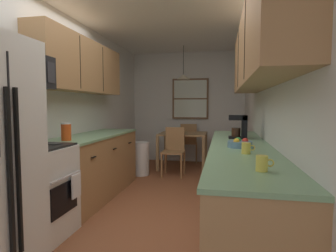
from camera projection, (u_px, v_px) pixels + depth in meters
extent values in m
plane|color=brown|center=(165.00, 196.00, 3.98)|extent=(12.00, 12.00, 0.00)
cube|color=silver|center=(77.00, 108.00, 4.15)|extent=(0.10, 9.00, 2.55)
cube|color=silver|center=(265.00, 108.00, 3.63)|extent=(0.10, 9.00, 2.55)
cube|color=silver|center=(188.00, 107.00, 6.49)|extent=(4.40, 0.10, 2.55)
cube|color=white|center=(165.00, 13.00, 3.80)|extent=(4.40, 9.00, 0.08)
cube|color=black|center=(12.00, 173.00, 1.87)|extent=(0.01, 0.01, 1.63)
cube|color=black|center=(10.00, 174.00, 1.83)|extent=(0.02, 0.02, 1.16)
cube|color=black|center=(18.00, 171.00, 1.91)|extent=(0.02, 0.02, 1.16)
cube|color=white|center=(35.00, 193.00, 2.70)|extent=(0.62, 0.62, 0.90)
cube|color=black|center=(65.00, 198.00, 2.64)|extent=(0.01, 0.44, 0.30)
cube|color=silver|center=(66.00, 177.00, 2.62)|extent=(0.02, 0.50, 0.02)
cube|color=black|center=(34.00, 147.00, 2.67)|extent=(0.59, 0.59, 0.02)
cube|color=white|center=(8.00, 137.00, 2.71)|extent=(0.06, 0.62, 0.20)
cylinder|color=#2D2D2D|center=(11.00, 147.00, 2.56)|extent=(0.15, 0.15, 0.01)
cylinder|color=#2D2D2D|center=(31.00, 143.00, 2.83)|extent=(0.15, 0.15, 0.01)
cylinder|color=#2D2D2D|center=(37.00, 148.00, 2.50)|extent=(0.15, 0.15, 0.01)
cylinder|color=#2D2D2D|center=(55.00, 144.00, 2.77)|extent=(0.15, 0.15, 0.01)
cube|color=black|center=(20.00, 71.00, 2.64)|extent=(0.38, 0.59, 0.33)
cube|color=black|center=(34.00, 69.00, 2.54)|extent=(0.01, 0.36, 0.21)
cube|color=#2D2D33|center=(51.00, 73.00, 2.80)|extent=(0.01, 0.12, 0.21)
cube|color=#A87A4C|center=(95.00, 166.00, 3.98)|extent=(0.60, 1.96, 0.87)
cube|color=#7AA87A|center=(94.00, 135.00, 3.94)|extent=(0.63, 1.98, 0.03)
cube|color=black|center=(94.00, 157.00, 3.26)|extent=(0.02, 0.10, 0.01)
cube|color=black|center=(115.00, 149.00, 3.90)|extent=(0.02, 0.10, 0.01)
cube|color=black|center=(130.00, 143.00, 4.54)|extent=(0.02, 0.10, 0.01)
cube|color=#A87A4C|center=(82.00, 66.00, 3.85)|extent=(0.32, 2.06, 0.72)
cube|color=#2D2319|center=(80.00, 62.00, 3.49)|extent=(0.01, 0.01, 0.66)
cube|color=#2D2319|center=(103.00, 69.00, 4.15)|extent=(0.01, 0.01, 0.66)
cube|color=#A87A4C|center=(240.00, 188.00, 2.91)|extent=(0.60, 3.23, 0.87)
cube|color=#7AA87A|center=(241.00, 146.00, 2.88)|extent=(0.63, 3.25, 0.03)
cube|color=black|center=(202.00, 205.00, 1.68)|extent=(0.02, 0.10, 0.01)
cube|color=black|center=(208.00, 178.00, 2.32)|extent=(0.02, 0.10, 0.01)
cube|color=black|center=(211.00, 162.00, 2.95)|extent=(0.02, 0.10, 0.01)
cube|color=black|center=(213.00, 153.00, 3.58)|extent=(0.02, 0.10, 0.01)
cube|color=black|center=(214.00, 146.00, 4.22)|extent=(0.02, 0.10, 0.01)
cube|color=#A87A4C|center=(258.00, 50.00, 2.73)|extent=(0.32, 2.93, 0.73)
cube|color=#2D2319|center=(245.00, 39.00, 2.29)|extent=(0.01, 0.01, 0.67)
cube|color=#2D2319|center=(238.00, 58.00, 3.23)|extent=(0.01, 0.01, 0.67)
cube|color=#A87F51|center=(183.00, 134.00, 5.77)|extent=(0.97, 0.84, 0.03)
cube|color=#A87F51|center=(158.00, 154.00, 5.50)|extent=(0.06, 0.06, 0.71)
cube|color=#A87F51|center=(203.00, 155.00, 5.33)|extent=(0.06, 0.06, 0.71)
cube|color=#A87F51|center=(165.00, 148.00, 6.27)|extent=(0.06, 0.06, 0.71)
cube|color=#A87F51|center=(206.00, 149.00, 6.09)|extent=(0.06, 0.06, 0.71)
cube|color=#A87A4C|center=(173.00, 152.00, 5.12)|extent=(0.40, 0.40, 0.04)
cube|color=#A87A4C|center=(175.00, 139.00, 5.28)|extent=(0.37, 0.04, 0.45)
cylinder|color=#A87A4C|center=(181.00, 167.00, 4.92)|extent=(0.04, 0.04, 0.43)
cylinder|color=#A87A4C|center=(162.00, 166.00, 5.00)|extent=(0.04, 0.04, 0.43)
cylinder|color=#A87A4C|center=(184.00, 163.00, 5.28)|extent=(0.04, 0.04, 0.43)
cylinder|color=#A87A4C|center=(166.00, 162.00, 5.35)|extent=(0.04, 0.04, 0.43)
cube|color=#A87A4C|center=(188.00, 143.00, 6.47)|extent=(0.45, 0.45, 0.04)
cube|color=#A87A4C|center=(188.00, 134.00, 6.27)|extent=(0.37, 0.08, 0.45)
cylinder|color=#A87A4C|center=(181.00, 151.00, 6.68)|extent=(0.04, 0.04, 0.43)
cylinder|color=#A87A4C|center=(196.00, 151.00, 6.65)|extent=(0.04, 0.04, 0.43)
cylinder|color=#A87A4C|center=(180.00, 154.00, 6.32)|extent=(0.04, 0.04, 0.43)
cylinder|color=#A87A4C|center=(196.00, 154.00, 6.29)|extent=(0.04, 0.04, 0.43)
cylinder|color=black|center=(183.00, 60.00, 5.66)|extent=(0.01, 0.01, 0.59)
cone|color=beige|center=(183.00, 77.00, 5.69)|extent=(0.28, 0.28, 0.10)
sphere|color=white|center=(183.00, 76.00, 5.68)|extent=(0.06, 0.06, 0.06)
cube|color=brown|center=(190.00, 99.00, 6.39)|extent=(0.84, 0.04, 0.94)
cube|color=silver|center=(190.00, 99.00, 6.38)|extent=(0.76, 0.01, 0.86)
cube|color=brown|center=(190.00, 99.00, 6.37)|extent=(0.76, 0.02, 0.03)
cylinder|color=white|center=(141.00, 159.00, 5.21)|extent=(0.31, 0.31, 0.63)
cylinder|color=#D84C19|center=(66.00, 132.00, 3.23)|extent=(0.11, 0.11, 0.19)
cylinder|color=white|center=(66.00, 123.00, 3.23)|extent=(0.12, 0.12, 0.02)
cube|color=white|center=(76.00, 186.00, 2.78)|extent=(0.02, 0.16, 0.24)
cube|color=black|center=(237.00, 138.00, 3.44)|extent=(0.22, 0.18, 0.02)
cube|color=black|center=(244.00, 127.00, 3.41)|extent=(0.06, 0.18, 0.29)
cube|color=black|center=(238.00, 118.00, 3.42)|extent=(0.22, 0.18, 0.06)
cylinder|color=#331E14|center=(236.00, 132.00, 3.44)|extent=(0.11, 0.11, 0.11)
cylinder|color=#E5CC4C|center=(246.00, 148.00, 2.33)|extent=(0.08, 0.08, 0.09)
torus|color=#E5CC4C|center=(252.00, 148.00, 2.32)|extent=(0.05, 0.01, 0.05)
cylinder|color=#E5CC4C|center=(262.00, 163.00, 1.70)|extent=(0.07, 0.07, 0.10)
torus|color=#E5CC4C|center=(270.00, 163.00, 1.69)|extent=(0.05, 0.01, 0.05)
cylinder|color=#597F9E|center=(240.00, 144.00, 2.70)|extent=(0.24, 0.24, 0.06)
cylinder|color=black|center=(240.00, 143.00, 2.70)|extent=(0.19, 0.19, 0.03)
sphere|color=red|center=(245.00, 141.00, 2.70)|extent=(0.06, 0.06, 0.06)
sphere|color=green|center=(238.00, 140.00, 2.75)|extent=(0.06, 0.06, 0.06)
sphere|color=yellow|center=(236.00, 141.00, 2.66)|extent=(0.06, 0.06, 0.06)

